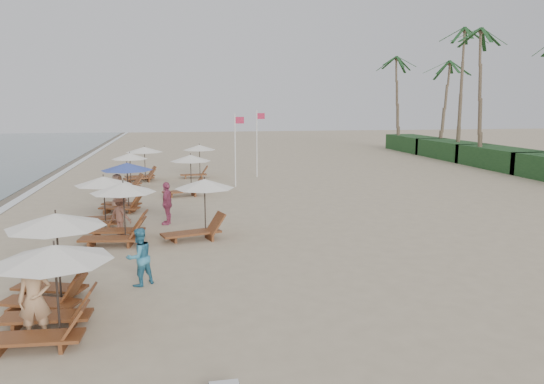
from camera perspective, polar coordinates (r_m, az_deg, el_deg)
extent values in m
plane|color=tan|center=(15.77, 0.94, -8.87)|extent=(160.00, 160.00, 0.00)
cube|color=#193D1C|center=(44.56, 23.70, 3.41)|extent=(3.20, 8.00, 1.60)
cube|color=#193D1C|center=(50.91, 18.98, 4.38)|extent=(3.20, 8.00, 1.60)
cube|color=#193D1C|center=(57.53, 15.32, 5.11)|extent=(3.20, 8.00, 1.60)
cylinder|color=brown|center=(44.87, 22.26, 9.31)|extent=(0.36, 0.36, 10.60)
cylinder|color=brown|center=(49.78, 19.92, 9.88)|extent=(0.36, 0.36, 11.40)
cylinder|color=brown|center=(54.76, 17.91, 8.65)|extent=(0.36, 0.36, 9.00)
cylinder|color=brown|center=(58.63, 13.93, 9.26)|extent=(0.36, 0.36, 9.80)
cylinder|color=black|center=(12.29, -22.40, -10.17)|extent=(0.05, 0.05, 1.99)
cone|color=white|center=(12.03, -22.67, -6.15)|extent=(2.45, 2.45, 0.35)
cylinder|color=black|center=(14.23, -22.26, -6.91)|extent=(0.05, 0.05, 2.26)
cone|color=white|center=(13.98, -22.53, -2.86)|extent=(2.43, 2.43, 0.35)
cylinder|color=black|center=(19.74, -15.82, -2.27)|extent=(0.05, 0.05, 2.11)
cone|color=white|center=(19.57, -15.94, 0.47)|extent=(2.36, 2.36, 0.35)
cylinder|color=black|center=(22.48, -17.81, -1.09)|extent=(0.05, 0.05, 2.00)
cone|color=white|center=(22.34, -17.93, 1.18)|extent=(2.31, 2.31, 0.35)
cylinder|color=black|center=(25.46, -15.46, 0.47)|extent=(0.05, 0.05, 2.20)
cone|color=#374BA3|center=(25.33, -15.56, 2.70)|extent=(2.41, 2.41, 0.35)
cylinder|color=black|center=(31.84, -15.20, 2.14)|extent=(0.05, 0.05, 2.07)
cone|color=white|center=(31.74, -15.27, 3.81)|extent=(2.08, 2.08, 0.35)
cylinder|color=black|center=(35.13, -13.71, 2.94)|extent=(0.05, 0.05, 2.15)
cone|color=white|center=(35.04, -13.77, 4.53)|extent=(2.38, 2.38, 0.35)
cylinder|color=black|center=(19.84, -7.32, -1.87)|extent=(0.05, 0.05, 2.15)
cone|color=white|center=(19.67, -7.38, 0.92)|extent=(2.24, 2.24, 0.35)
cylinder|color=black|center=(29.18, -8.84, 1.79)|extent=(0.05, 0.05, 2.15)
cone|color=white|center=(29.07, -8.89, 3.69)|extent=(2.24, 2.24, 0.35)
cylinder|color=black|center=(36.11, -7.90, 3.30)|extent=(0.05, 0.05, 2.15)
cone|color=white|center=(36.02, -7.93, 4.84)|extent=(2.24, 2.24, 0.35)
imported|color=tan|center=(12.33, -24.48, -10.64)|extent=(0.70, 0.49, 1.83)
imported|color=teal|center=(15.00, -14.29, -6.89)|extent=(1.00, 0.97, 1.63)
imported|color=brown|center=(20.96, -16.19, -2.42)|extent=(1.12, 1.09, 1.53)
imported|color=#AD4569|center=(22.22, -11.39, -1.20)|extent=(0.69, 1.13, 1.80)
imported|color=#9F7056|center=(25.73, -16.52, -0.01)|extent=(0.86, 1.01, 1.74)
cylinder|color=silver|center=(31.67, -4.04, 4.55)|extent=(0.08, 0.08, 4.42)
cube|color=#B02140|center=(31.60, -3.57, 7.83)|extent=(0.55, 0.02, 0.40)
cylinder|color=silver|center=(35.90, -1.67, 5.29)|extent=(0.08, 0.08, 4.56)
cube|color=#B02140|center=(35.85, -1.24, 8.29)|extent=(0.55, 0.02, 0.40)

